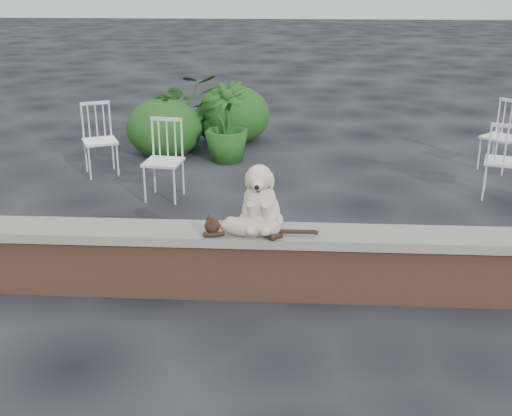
# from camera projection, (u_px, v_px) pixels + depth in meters

# --- Properties ---
(ground) EXTENTS (60.00, 60.00, 0.00)m
(ground) POSITION_uv_depth(u_px,v_px,m) (347.00, 296.00, 5.36)
(ground) COLOR black
(ground) RESTS_ON ground
(brick_wall) EXTENTS (6.00, 0.30, 0.50)m
(brick_wall) POSITION_uv_depth(u_px,v_px,m) (349.00, 269.00, 5.27)
(brick_wall) COLOR brown
(brick_wall) RESTS_ON ground
(capstone) EXTENTS (6.20, 0.40, 0.08)m
(capstone) POSITION_uv_depth(u_px,v_px,m) (351.00, 237.00, 5.16)
(capstone) COLOR slate
(capstone) RESTS_ON brick_wall
(dog) EXTENTS (0.42, 0.54, 0.60)m
(dog) POSITION_uv_depth(u_px,v_px,m) (261.00, 195.00, 5.12)
(dog) COLOR beige
(dog) RESTS_ON capstone
(cat) EXTENTS (1.09, 0.32, 0.18)m
(cat) POSITION_uv_depth(u_px,v_px,m) (250.00, 225.00, 5.05)
(cat) COLOR tan
(cat) RESTS_ON capstone
(chair_d) EXTENTS (0.79, 0.79, 0.94)m
(chair_d) POSITION_uv_depth(u_px,v_px,m) (501.00, 136.00, 8.51)
(chair_d) COLOR white
(chair_d) RESTS_ON ground
(chair_b) EXTENTS (0.62, 0.62, 0.94)m
(chair_b) POSITION_uv_depth(u_px,v_px,m) (163.00, 161.00, 7.44)
(chair_b) COLOR white
(chair_b) RESTS_ON ground
(chair_a) EXTENTS (0.74, 0.74, 0.94)m
(chair_a) POSITION_uv_depth(u_px,v_px,m) (100.00, 140.00, 8.32)
(chair_a) COLOR white
(chair_a) RESTS_ON ground
(chair_c) EXTENTS (0.71, 0.71, 0.94)m
(chair_c) POSITION_uv_depth(u_px,v_px,m) (504.00, 160.00, 7.46)
(chair_c) COLOR white
(chair_c) RESTS_ON ground
(potted_plant_a) EXTENTS (1.32, 1.26, 1.14)m
(potted_plant_a) POSITION_uv_depth(u_px,v_px,m) (183.00, 111.00, 9.54)
(potted_plant_a) COLOR #164E17
(potted_plant_a) RESTS_ON ground
(potted_plant_b) EXTENTS (0.81, 0.81, 1.12)m
(potted_plant_b) POSITION_uv_depth(u_px,v_px,m) (226.00, 122.00, 8.87)
(potted_plant_b) COLOR #164E17
(potted_plant_b) RESTS_ON ground
(shrubbery) EXTENTS (2.06, 1.92, 0.91)m
(shrubbery) POSITION_uv_depth(u_px,v_px,m) (207.00, 121.00, 9.72)
(shrubbery) COLOR #164E17
(shrubbery) RESTS_ON ground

